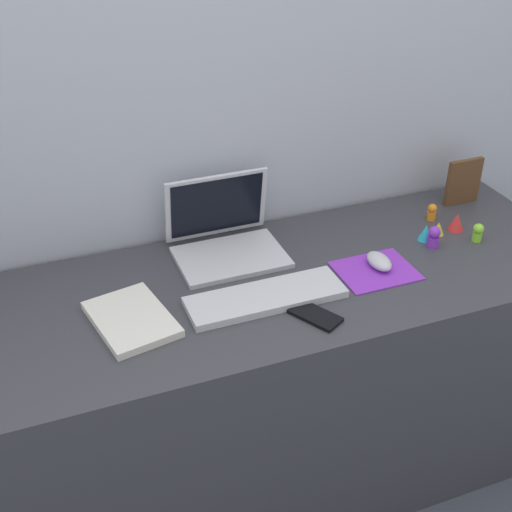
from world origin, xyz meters
The scene contains 16 objects.
ground_plane centered at (0.00, 0.00, 0.00)m, with size 6.00×6.00×0.00m, color #474C56.
back_wall centered at (0.00, 0.35, 0.75)m, with size 3.07×0.05×1.50m, color #B2B7C1.
desk centered at (0.00, 0.00, 0.37)m, with size 1.87×0.62×0.74m, color #38383D.
laptop centered at (-0.03, 0.20, 0.79)m, with size 0.30×0.25×0.21m.
keyboard centered at (-0.02, -0.08, 0.75)m, with size 0.41×0.13×0.02m, color silver.
mousepad centered at (0.31, -0.06, 0.74)m, with size 0.21×0.17×0.00m, color purple.
mouse centered at (0.33, -0.04, 0.76)m, with size 0.06×0.10×0.03m, color silver.
cell_phone centered at (0.07, -0.18, 0.74)m, with size 0.06×0.13×0.01m, color black.
notebook_pad centered at (-0.36, -0.04, 0.75)m, with size 0.17×0.24×0.02m, color silver.
picture_frame centered at (0.77, 0.20, 0.81)m, with size 0.12×0.02×0.15m, color brown.
toy_figurine_lime centered at (0.67, -0.02, 0.77)m, with size 0.03×0.03×0.06m.
toy_figurine_red centered at (0.65, 0.06, 0.77)m, with size 0.05×0.05×0.05m, color red.
toy_figurine_orange centered at (0.62, 0.14, 0.77)m, with size 0.03×0.03×0.05m.
toy_figurine_yellow centered at (0.59, 0.05, 0.76)m, with size 0.04×0.04×0.04m, color yellow.
toy_figurine_purple centered at (0.53, 0.00, 0.77)m, with size 0.04×0.04×0.06m.
toy_figurine_cyan centered at (0.53, 0.04, 0.76)m, with size 0.04×0.04×0.05m, color #28B7CC.
Camera 1 is at (-0.55, -1.39, 1.76)m, focal length 47.86 mm.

